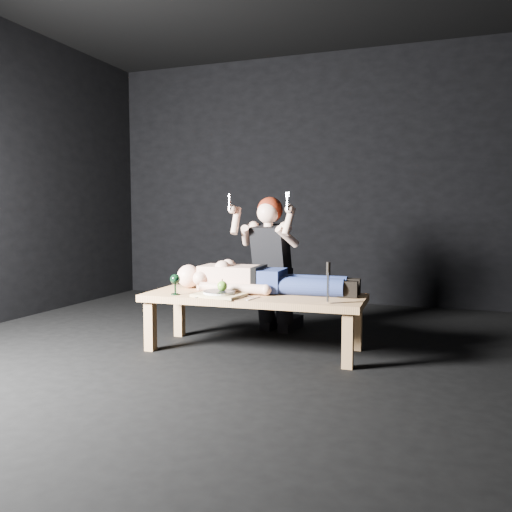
% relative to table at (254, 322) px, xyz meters
% --- Properties ---
extents(ground, '(5.00, 5.00, 0.00)m').
position_rel_table_xyz_m(ground, '(-0.23, -0.03, -0.23)').
color(ground, black).
rests_on(ground, ground).
extents(back_wall, '(5.00, 0.00, 5.00)m').
position_rel_table_xyz_m(back_wall, '(-0.23, 2.47, 1.27)').
color(back_wall, black).
rests_on(back_wall, ground).
extents(table, '(1.75, 0.71, 0.45)m').
position_rel_table_xyz_m(table, '(0.00, 0.00, 0.00)').
color(table, tan).
rests_on(table, ground).
extents(lying_man, '(1.67, 0.56, 0.25)m').
position_rel_table_xyz_m(lying_man, '(0.05, 0.15, 0.35)').
color(lying_man, '#DCA991').
rests_on(lying_man, table).
extents(kneeling_woman, '(0.77, 0.84, 1.27)m').
position_rel_table_xyz_m(kneeling_woman, '(-0.04, 0.66, 0.41)').
color(kneeling_woman, black).
rests_on(kneeling_woman, ground).
extents(serving_tray, '(0.40, 0.31, 0.02)m').
position_rel_table_xyz_m(serving_tray, '(-0.22, -0.19, 0.24)').
color(serving_tray, tan).
rests_on(serving_tray, table).
extents(plate, '(0.28, 0.28, 0.02)m').
position_rel_table_xyz_m(plate, '(-0.22, -0.19, 0.26)').
color(plate, white).
rests_on(plate, serving_tray).
extents(apple, '(0.08, 0.08, 0.08)m').
position_rel_table_xyz_m(apple, '(-0.19, -0.18, 0.31)').
color(apple, '#458C22').
rests_on(apple, plate).
extents(goblet, '(0.08, 0.08, 0.16)m').
position_rel_table_xyz_m(goblet, '(-0.57, -0.23, 0.31)').
color(goblet, black).
rests_on(goblet, table).
extents(fork_flat, '(0.02, 0.18, 0.01)m').
position_rel_table_xyz_m(fork_flat, '(-0.35, -0.23, 0.23)').
color(fork_flat, '#B2B2B7').
rests_on(fork_flat, table).
extents(knife_flat, '(0.05, 0.18, 0.01)m').
position_rel_table_xyz_m(knife_flat, '(0.07, -0.21, 0.23)').
color(knife_flat, '#B2B2B7').
rests_on(knife_flat, table).
extents(spoon_flat, '(0.14, 0.14, 0.01)m').
position_rel_table_xyz_m(spoon_flat, '(-0.01, -0.11, 0.23)').
color(spoon_flat, '#B2B2B7').
rests_on(spoon_flat, table).
extents(carving_knife, '(0.04, 0.04, 0.30)m').
position_rel_table_xyz_m(carving_knife, '(0.64, -0.21, 0.37)').
color(carving_knife, '#B2B2B7').
rests_on(carving_knife, table).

